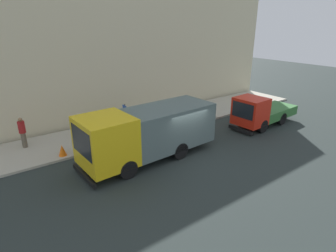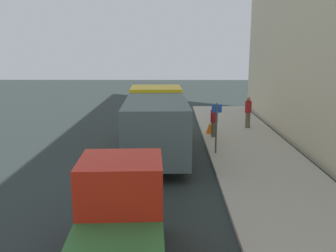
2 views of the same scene
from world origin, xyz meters
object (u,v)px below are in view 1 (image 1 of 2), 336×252
Objects in this scene: street_sign_post at (125,119)px; pedestrian_walking at (75,136)px; large_utility_truck at (148,131)px; pedestrian_standing at (22,132)px; traffic_cone_orange at (62,150)px; small_flatbed_truck at (260,112)px.

pedestrian_walking is at bearing 85.27° from street_sign_post.
large_utility_truck is 7.35m from pedestrian_standing.
large_utility_truck is 3.36× the size of street_sign_post.
pedestrian_walking is at bearing -117.88° from pedestrian_standing.
pedestrian_walking is 2.74× the size of traffic_cone_orange.
street_sign_post reaches higher than pedestrian_standing.
small_flatbed_truck is at bearing -109.26° from street_sign_post.
traffic_cone_orange is 3.97m from street_sign_post.
pedestrian_standing is at bearing 64.68° from street_sign_post.
small_flatbed_truck is (-0.43, -8.94, -0.52)m from large_utility_truck.
small_flatbed_truck is 3.16× the size of pedestrian_standing.
large_utility_truck is 2.67m from street_sign_post.
pedestrian_walking is 0.74× the size of street_sign_post.
pedestrian_standing is 2.85m from traffic_cone_orange.
pedestrian_standing reaches higher than traffic_cone_orange.
street_sign_post is at bearing -3.63° from large_utility_truck.
traffic_cone_orange is at bearing 51.13° from large_utility_truck.
small_flatbed_truck is at bearing -104.24° from traffic_cone_orange.
street_sign_post is at bearing 67.72° from small_flatbed_truck.
large_utility_truck is at bearing 84.21° from small_flatbed_truck.
large_utility_truck is at bearing -126.51° from traffic_cone_orange.
large_utility_truck is at bearing 178.73° from street_sign_post.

